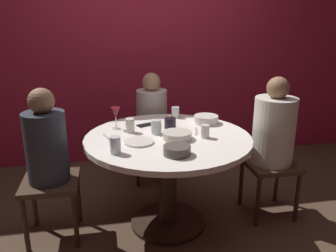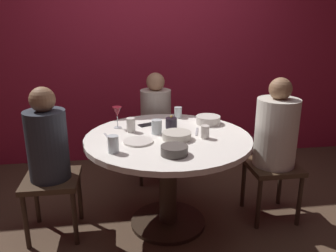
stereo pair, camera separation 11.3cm
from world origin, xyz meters
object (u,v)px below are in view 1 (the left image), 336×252
dinner_plate (139,142)px  seated_diner_left (47,150)px  cup_center_front (130,125)px  bowl_small_white (177,135)px  cup_far_edge (175,112)px  seated_diner_right (274,133)px  cup_by_left_diner (156,127)px  bowl_salad_center (206,119)px  cup_by_right_diner (205,131)px  seated_diner_back (152,115)px  cell_phone (145,125)px  cup_near_candle (115,145)px  dining_table (168,157)px  bowl_serving_large (177,150)px  candle_holder (170,123)px  wine_glass (116,113)px

dinner_plate → seated_diner_left: bearing=171.0°
cup_center_front → bowl_small_white: bearing=-34.1°
seated_diner_left → cup_far_edge: 1.15m
seated_diner_right → cup_by_left_diner: size_ratio=10.74×
bowl_salad_center → seated_diner_right: bearing=-29.4°
seated_diner_left → cup_by_right_diner: 1.15m
bowl_salad_center → cup_center_front: size_ratio=1.85×
cup_by_right_diner → dinner_plate: bearing=-177.7°
seated_diner_back → cup_far_edge: 0.41m
cell_phone → seated_diner_left: bearing=87.7°
cup_by_left_diner → cup_far_edge: bearing=60.1°
seated_diner_back → cell_phone: 0.57m
cup_near_candle → cup_far_edge: bearing=53.5°
seated_diner_right → dinner_plate: seated_diner_right is taller
seated_diner_right → cup_far_edge: bearing=-34.9°
dining_table → bowl_salad_center: bowl_salad_center is taller
cup_center_front → cup_far_edge: size_ratio=1.14×
bowl_serving_large → cup_center_front: 0.58m
dinner_plate → cup_by_left_diner: 0.24m
dinner_plate → cup_near_candle: bearing=-135.5°
seated_diner_right → candle_holder: seated_diner_right is taller
seated_diner_right → cup_far_edge: 0.86m
seated_diner_back → bowl_salad_center: (0.38, -0.58, 0.10)m
seated_diner_left → cell_phone: size_ratio=8.23×
candle_holder → cup_far_edge: candle_holder is taller
bowl_serving_large → cup_far_edge: cup_far_edge is taller
seated_diner_back → cup_by_left_diner: seated_diner_back is taller
cup_by_left_diner → cell_phone: bearing=103.8°
cup_by_right_diner → cup_center_front: size_ratio=0.88×
seated_diner_right → candle_holder: (-0.81, 0.19, 0.07)m
cell_phone → cup_by_left_diner: (0.06, -0.23, 0.05)m
cup_near_candle → cup_by_left_diner: size_ratio=1.06×
dining_table → cup_by_left_diner: 0.25m
bowl_small_white → cup_far_edge: (0.11, 0.56, 0.02)m
cup_by_left_diner → cup_by_right_diner: size_ratio=1.13×
seated_diner_left → cup_far_edge: size_ratio=12.02×
dinner_plate → cup_by_left_diner: bearing=49.0°
seated_diner_left → dinner_plate: (0.65, -0.10, 0.05)m
candle_holder → cell_phone: bearing=150.5°
seated_diner_right → wine_glass: seated_diner_right is taller
cup_center_front → seated_diner_left: bearing=-166.3°
cup_by_right_diner → seated_diner_left: bearing=175.9°
wine_glass → cup_far_edge: (0.53, 0.23, -0.08)m
candle_holder → bowl_small_white: candle_holder is taller
dining_table → seated_diner_right: (0.86, 0.00, 0.14)m
cell_phone → cup_near_candle: 0.63m
seated_diner_right → bowl_salad_center: 0.56m
bowl_small_white → cup_center_front: size_ratio=1.93×
bowl_serving_large → seated_diner_left: bearing=157.0°
wine_glass → cup_far_edge: 0.59m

